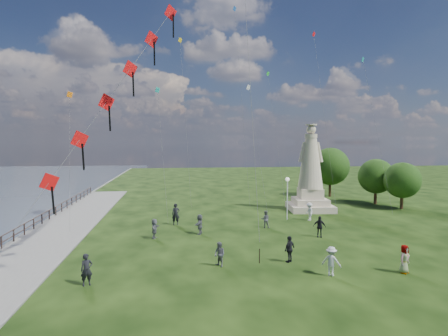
{
  "coord_description": "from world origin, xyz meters",
  "views": [
    {
      "loc": [
        -4.69,
        -18.83,
        7.35
      ],
      "look_at": [
        -1.0,
        8.0,
        5.5
      ],
      "focal_mm": 30.0,
      "sensor_mm": 36.0,
      "label": 1
    }
  ],
  "objects": [
    {
      "name": "person_9",
      "position": [
        6.57,
        8.56,
        0.82
      ],
      "size": [
        1.07,
        0.76,
        1.64
      ],
      "primitive_type": "imported",
      "rotation": [
        0.0,
        0.0,
        -0.31
      ],
      "color": "black",
      "rests_on": "ground"
    },
    {
      "name": "lamppost",
      "position": [
        6.09,
        15.33,
        2.92
      ],
      "size": [
        0.37,
        0.37,
        4.05
      ],
      "color": "silver",
      "rests_on": "ground"
    },
    {
      "name": "person_2",
      "position": [
        3.94,
        0.39,
        0.81
      ],
      "size": [
        1.16,
        1.07,
        1.62
      ],
      "primitive_type": "imported",
      "rotation": [
        0.0,
        0.0,
        2.49
      ],
      "color": "silver",
      "rests_on": "ground"
    },
    {
      "name": "person_3",
      "position": [
        2.38,
        2.96,
        0.82
      ],
      "size": [
        1.05,
        0.98,
        1.63
      ],
      "primitive_type": "imported",
      "rotation": [
        0.0,
        0.0,
        3.81
      ],
      "color": "black",
      "rests_on": "ground"
    },
    {
      "name": "person_0",
      "position": [
        -9.13,
        0.76,
        0.83
      ],
      "size": [
        0.71,
        0.61,
        1.65
      ],
      "primitive_type": "imported",
      "rotation": [
        0.0,
        0.0,
        0.43
      ],
      "color": "black",
      "rests_on": "ground"
    },
    {
      "name": "person_7",
      "position": [
        3.18,
        12.21,
        0.75
      ],
      "size": [
        0.8,
        0.57,
        1.5
      ],
      "primitive_type": "imported",
      "rotation": [
        0.0,
        0.0,
        2.96
      ],
      "color": "#595960",
      "rests_on": "ground"
    },
    {
      "name": "red_kite_train",
      "position": [
        -8.0,
        4.61,
        10.45
      ],
      "size": [
        9.22,
        9.35,
        16.86
      ],
      "color": "black",
      "rests_on": "ground"
    },
    {
      "name": "person_5",
      "position": [
        -6.13,
        9.9,
        0.76
      ],
      "size": [
        0.85,
        1.5,
        1.52
      ],
      "primitive_type": "imported",
      "rotation": [
        0.0,
        0.0,
        1.4
      ],
      "color": "#595960",
      "rests_on": "ground"
    },
    {
      "name": "person_1",
      "position": [
        -1.99,
        2.73,
        0.74
      ],
      "size": [
        0.77,
        0.84,
        1.47
      ],
      "primitive_type": "imported",
      "rotation": [
        0.0,
        0.0,
        -0.95
      ],
      "color": "#595960",
      "rests_on": "ground"
    },
    {
      "name": "statue",
      "position": [
        10.06,
        19.77,
        3.51
      ],
      "size": [
        5.06,
        5.06,
        9.3
      ],
      "rotation": [
        0.0,
        0.0,
        -0.12
      ],
      "color": "beige",
      "rests_on": "ground"
    },
    {
      "name": "person_8",
      "position": [
        8.04,
        14.64,
        0.85
      ],
      "size": [
        0.66,
        1.14,
        1.7
      ],
      "primitive_type": "imported",
      "rotation": [
        0.0,
        0.0,
        -1.48
      ],
      "color": "silver",
      "rests_on": "ground"
    },
    {
      "name": "person_11",
      "position": [
        -2.58,
        10.81,
        0.8
      ],
      "size": [
        1.09,
        1.62,
        1.6
      ],
      "primitive_type": "imported",
      "rotation": [
        0.0,
        0.0,
        4.38
      ],
      "color": "#595960",
      "rests_on": "ground"
    },
    {
      "name": "person_6",
      "position": [
        -4.46,
        14.44,
        0.96
      ],
      "size": [
        0.7,
        0.47,
        1.91
      ],
      "primitive_type": "imported",
      "rotation": [
        0.0,
        0.0,
        0.01
      ],
      "color": "black",
      "rests_on": "ground"
    },
    {
      "name": "waterfront",
      "position": [
        -15.24,
        8.99,
        -0.06
      ],
      "size": [
        200.0,
        200.0,
        1.51
      ],
      "color": "#2E3846",
      "rests_on": "ground"
    },
    {
      "name": "person_4",
      "position": [
        8.18,
        0.22,
        0.81
      ],
      "size": [
        0.92,
        0.83,
        1.61
      ],
      "primitive_type": "imported",
      "rotation": [
        0.0,
        0.0,
        0.55
      ],
      "color": "#595960",
      "rests_on": "ground"
    },
    {
      "name": "tree_row",
      "position": [
        18.16,
        25.12,
        3.69
      ],
      "size": [
        8.4,
        14.69,
        6.65
      ],
      "color": "#382314",
      "rests_on": "ground"
    },
    {
      "name": "small_kites",
      "position": [
        2.95,
        22.96,
        13.56
      ],
      "size": [
        31.55,
        18.93,
        23.87
      ],
      "color": "teal",
      "rests_on": "ground"
    }
  ]
}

